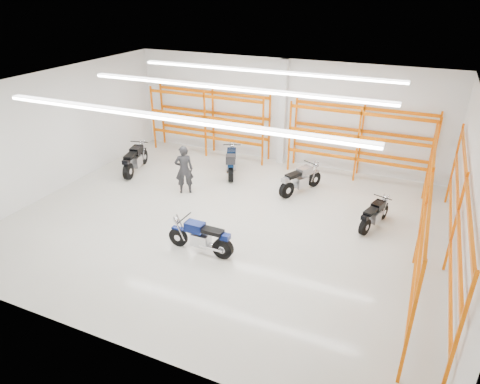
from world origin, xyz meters
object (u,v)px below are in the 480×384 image
at_px(motorcycle_back_d, 374,216).
at_px(motorcycle_back_b, 231,162).
at_px(motorcycle_main, 203,238).
at_px(motorcycle_back_c, 299,181).
at_px(standing_man, 184,170).
at_px(structural_column, 282,113).
at_px(motorcycle_back_a, 135,160).

bearing_deg(motorcycle_back_d, motorcycle_back_b, 161.98).
bearing_deg(motorcycle_back_b, motorcycle_main, -73.41).
xyz_separation_m(motorcycle_back_b, motorcycle_back_d, (6.06, -1.97, -0.14)).
relative_size(motorcycle_main, motorcycle_back_d, 1.17).
height_order(motorcycle_main, motorcycle_back_c, motorcycle_back_c).
relative_size(standing_man, structural_column, 0.42).
xyz_separation_m(motorcycle_main, motorcycle_back_b, (-1.65, 5.53, 0.08)).
distance_m(motorcycle_back_a, motorcycle_back_c, 7.00).
height_order(motorcycle_back_a, motorcycle_back_d, motorcycle_back_a).
xyz_separation_m(motorcycle_back_a, structural_column, (5.26, 3.65, 1.71)).
distance_m(standing_man, structural_column, 5.21).
relative_size(motorcycle_back_b, structural_column, 0.50).
xyz_separation_m(motorcycle_back_c, standing_man, (-4.01, -1.76, 0.44)).
xyz_separation_m(motorcycle_main, standing_man, (-2.59, 3.33, 0.45)).
bearing_deg(motorcycle_back_a, motorcycle_back_d, -3.51).
bearing_deg(structural_column, motorcycle_back_c, -58.33).
distance_m(motorcycle_back_a, structural_column, 6.62).
bearing_deg(standing_man, motorcycle_main, 93.86).
height_order(motorcycle_back_a, structural_column, structural_column).
xyz_separation_m(motorcycle_main, motorcycle_back_d, (4.41, 3.56, -0.06)).
bearing_deg(motorcycle_back_a, standing_man, -15.86).
bearing_deg(motorcycle_back_c, motorcycle_back_b, 171.87).
height_order(motorcycle_main, structural_column, structural_column).
bearing_deg(structural_column, motorcycle_back_a, -145.24).
relative_size(motorcycle_back_a, structural_column, 0.52).
xyz_separation_m(motorcycle_back_a, motorcycle_back_d, (9.93, -0.61, -0.11)).
xyz_separation_m(standing_man, structural_column, (2.32, 4.48, 1.30)).
relative_size(motorcycle_main, standing_man, 1.14).
distance_m(motorcycle_back_a, motorcycle_back_b, 4.11).
height_order(motorcycle_back_c, motorcycle_back_d, motorcycle_back_c).
distance_m(motorcycle_back_a, standing_man, 3.08).
bearing_deg(motorcycle_back_d, structural_column, 137.66).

